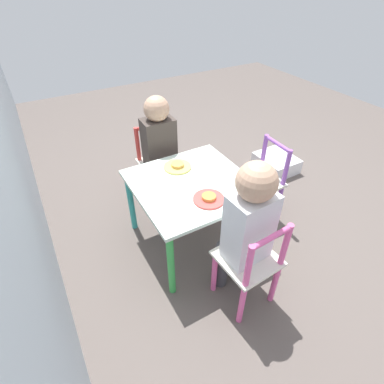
# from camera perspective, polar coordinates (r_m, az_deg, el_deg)

# --- Properties ---
(ground_plane) EXTENTS (6.00, 6.00, 0.00)m
(ground_plane) POSITION_cam_1_polar(r_m,az_deg,el_deg) (1.92, -0.00, -8.81)
(ground_plane) COLOR #5B514C
(kids_table) EXTENTS (0.62, 0.62, 0.44)m
(kids_table) POSITION_cam_1_polar(r_m,az_deg,el_deg) (1.66, -0.00, 0.20)
(kids_table) COLOR silver
(kids_table) RESTS_ON ground_plane
(chair_pink) EXTENTS (0.28, 0.28, 0.54)m
(chair_pink) POSITION_cam_1_polar(r_m,az_deg,el_deg) (1.47, 11.00, -13.41)
(chair_pink) COLOR silver
(chair_pink) RESTS_ON ground_plane
(chair_red) EXTENTS (0.27, 0.27, 0.54)m
(chair_red) POSITION_cam_1_polar(r_m,az_deg,el_deg) (2.10, -6.38, 5.13)
(chair_red) COLOR silver
(chair_red) RESTS_ON ground_plane
(chair_purple) EXTENTS (0.27, 0.27, 0.54)m
(chair_purple) POSITION_cam_1_polar(r_m,az_deg,el_deg) (1.97, 12.95, 1.75)
(chair_purple) COLOR silver
(chair_purple) RESTS_ON ground_plane
(child_left) EXTENTS (0.22, 0.21, 0.81)m
(child_left) POSITION_cam_1_polar(r_m,az_deg,el_deg) (1.34, 10.42, -5.89)
(child_left) COLOR #38383D
(child_left) RESTS_ON ground_plane
(child_right) EXTENTS (0.21, 0.20, 0.77)m
(child_right) POSITION_cam_1_polar(r_m,az_deg,el_deg) (1.95, -6.07, 9.01)
(child_right) COLOR #4C608E
(child_right) RESTS_ON ground_plane
(plate_left) EXTENTS (0.16, 0.16, 0.03)m
(plate_left) POSITION_cam_1_polar(r_m,az_deg,el_deg) (1.51, 3.21, -1.24)
(plate_left) COLOR #E54C47
(plate_left) RESTS_ON kids_table
(plate_right) EXTENTS (0.16, 0.16, 0.03)m
(plate_right) POSITION_cam_1_polar(r_m,az_deg,el_deg) (1.75, -2.78, 4.93)
(plate_right) COLOR #EADB66
(plate_right) RESTS_ON kids_table
(storage_bin) EXTENTS (0.32, 0.27, 0.12)m
(storage_bin) POSITION_cam_1_polar(r_m,az_deg,el_deg) (2.60, 15.69, 5.37)
(storage_bin) COLOR silver
(storage_bin) RESTS_ON ground_plane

